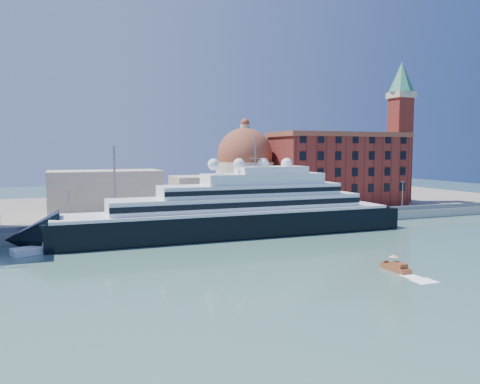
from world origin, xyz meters
name	(u,v)px	position (x,y,z in m)	size (l,w,h in m)	color
ground	(250,259)	(0.00, 0.00, 0.00)	(400.00, 400.00, 0.00)	#386259
quay	(198,224)	(0.00, 34.00, 1.25)	(180.00, 10.00, 2.50)	gray
land	(164,207)	(0.00, 75.00, 1.00)	(260.00, 72.00, 2.00)	slate
quay_fence	(203,220)	(0.00, 29.50, 3.10)	(180.00, 0.10, 1.20)	slate
superyacht	(221,216)	(2.14, 23.00, 4.60)	(89.26, 12.37, 26.68)	black
service_barge	(43,249)	(-35.12, 19.64, 0.69)	(11.27, 6.93, 2.41)	white
water_taxi	(396,267)	(18.84, -16.34, 0.64)	(1.94, 5.65, 2.67)	maroon
warehouse	(338,168)	(52.00, 52.00, 13.79)	(43.00, 19.00, 23.25)	maroon
campanile	(400,123)	(76.00, 52.00, 28.76)	(8.40, 8.40, 47.00)	maroon
church	(197,180)	(6.39, 57.72, 10.91)	(66.00, 18.00, 25.50)	beige
lamp_posts	(148,192)	(-12.67, 32.27, 9.84)	(120.80, 2.40, 18.00)	slate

